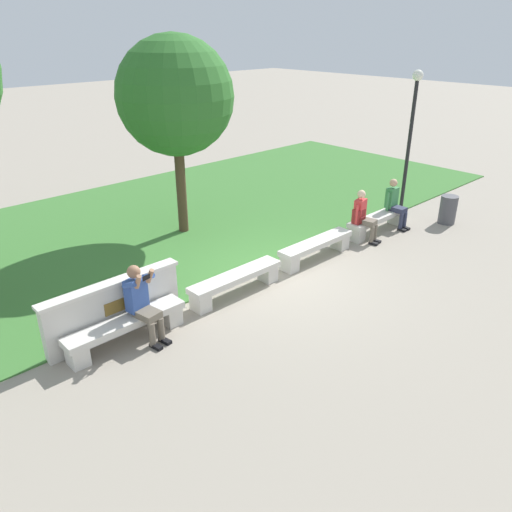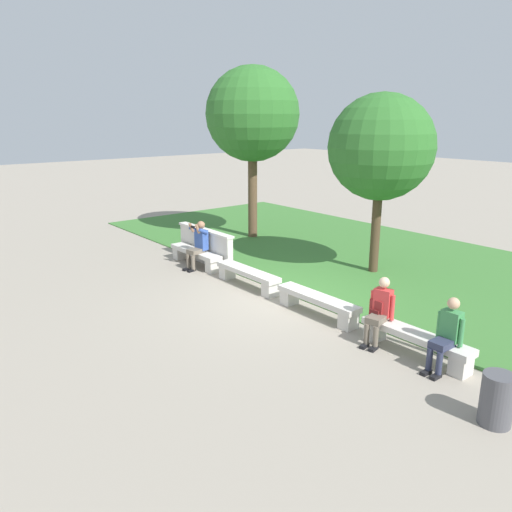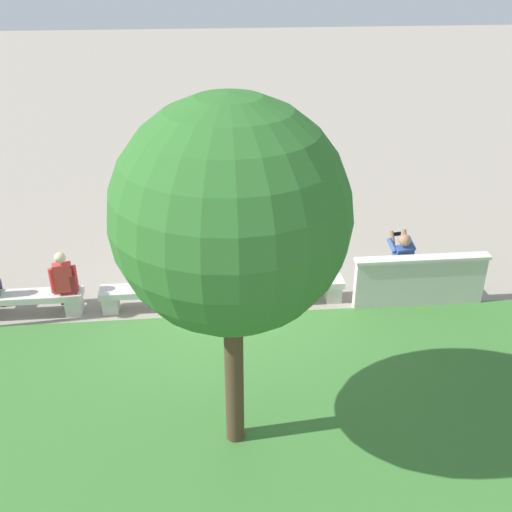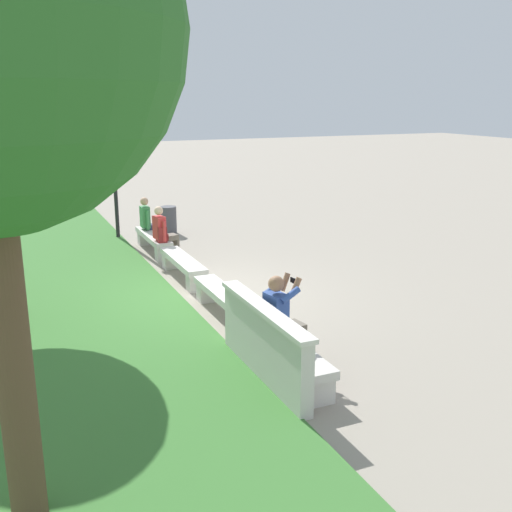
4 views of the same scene
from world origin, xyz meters
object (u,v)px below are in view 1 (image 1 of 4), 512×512
object	(u,v)px
trash_bin	(448,210)
lamp_post	(412,122)
person_photographer	(141,300)
bench_main	(126,327)
backpack	(359,216)
person_distant	(364,214)
bench_far	(378,221)
bench_mid	(316,247)
person_companion	(395,202)
bench_near	(236,280)
tree_left_background	(175,97)

from	to	relation	value
trash_bin	lamp_post	distance (m)	2.53
person_photographer	trash_bin	bearing A→B (deg)	-5.42
bench_main	backpack	bearing A→B (deg)	0.08
person_distant	trash_bin	bearing A→B (deg)	-17.83
person_photographer	trash_bin	distance (m)	8.82
bench_far	bench_mid	bearing A→B (deg)	180.00
person_photographer	person_distant	distance (m)	6.15
person_companion	backpack	distance (m)	1.44
bench_near	bench_mid	xyz separation A→B (m)	(2.39, 0.00, 0.00)
person_photographer	person_distant	xyz separation A→B (m)	(6.15, 0.01, -0.06)
tree_left_background	lamp_post	world-z (taller)	tree_left_background
bench_main	person_photographer	bearing A→B (deg)	-14.95
bench_main	person_companion	distance (m)	7.79
tree_left_background	lamp_post	distance (m)	6.28
bench_mid	person_distant	world-z (taller)	person_distant
bench_far	person_companion	bearing A→B (deg)	-6.29
bench_near	person_companion	bearing A→B (deg)	-0.71
person_distant	trash_bin	size ratio (longest dim) A/B	1.68
bench_far	lamp_post	world-z (taller)	lamp_post
bench_near	backpack	xyz separation A→B (m)	(3.95, 0.01, 0.32)
bench_main	tree_left_background	bearing A→B (deg)	43.51
person_companion	backpack	size ratio (longest dim) A/B	2.94
bench_mid	trash_bin	world-z (taller)	trash_bin
bench_near	bench_far	distance (m)	4.79
bench_main	backpack	distance (m)	6.35
bench_mid	person_distant	bearing A→B (deg)	-2.25
bench_mid	trash_bin	xyz separation A→B (m)	(4.27, -0.91, 0.07)
person_photographer	bench_mid	bearing A→B (deg)	0.97
backpack	person_distant	bearing A→B (deg)	-38.31
bench_near	lamp_post	world-z (taller)	lamp_post
person_companion	backpack	xyz separation A→B (m)	(-1.44, 0.08, -0.05)
bench_far	person_companion	xyz separation A→B (m)	(0.60, -0.07, 0.37)
bench_near	bench_mid	world-z (taller)	same
bench_main	lamp_post	xyz separation A→B (m)	(9.08, 0.49, 2.18)
bench_far	lamp_post	bearing A→B (deg)	14.36
bench_mid	trash_bin	bearing A→B (deg)	-12.01
bench_far	tree_left_background	xyz separation A→B (m)	(-3.59, 3.40, 3.02)
bench_mid	person_companion	size ratio (longest dim) A/B	1.66
bench_main	bench_near	xyz separation A→B (m)	(2.39, 0.00, 0.00)
bench_mid	bench_far	bearing A→B (deg)	0.00
person_distant	tree_left_background	size ratio (longest dim) A/B	0.27
bench_main	person_photographer	xyz separation A→B (m)	(0.29, -0.08, 0.43)
backpack	bench_far	bearing A→B (deg)	-0.59
bench_mid	person_photographer	xyz separation A→B (m)	(-4.50, -0.08, 0.43)
person_distant	backpack	bearing A→B (deg)	141.69
bench_near	person_photographer	size ratio (longest dim) A/B	1.59
bench_mid	bench_far	distance (m)	2.39
bench_far	person_photographer	xyz separation A→B (m)	(-6.90, -0.08, 0.43)
backpack	tree_left_background	bearing A→B (deg)	129.07
person_photographer	person_companion	size ratio (longest dim) A/B	1.05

